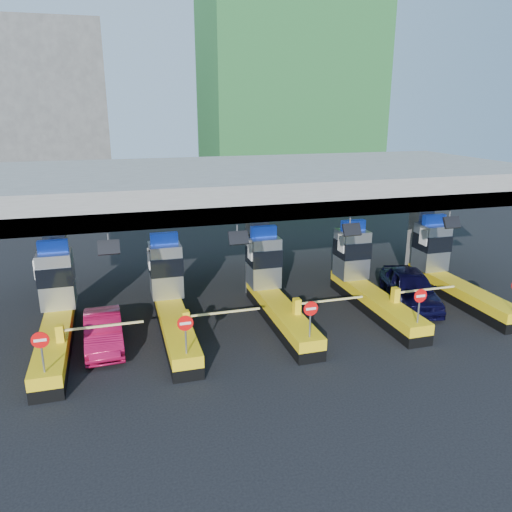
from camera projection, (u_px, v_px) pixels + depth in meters
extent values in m
plane|color=black|center=(274.00, 316.00, 24.70)|extent=(120.00, 120.00, 0.00)
cube|color=slate|center=(257.00, 181.00, 25.66)|extent=(28.00, 12.00, 1.50)
cube|color=#4C4C49|center=(296.00, 210.00, 20.53)|extent=(28.00, 0.60, 0.70)
cube|color=slate|center=(58.00, 262.00, 24.00)|extent=(1.00, 1.00, 5.50)
cube|color=slate|center=(257.00, 247.00, 26.67)|extent=(1.00, 1.00, 5.50)
cube|color=slate|center=(420.00, 234.00, 29.34)|extent=(1.00, 1.00, 5.50)
cylinder|color=slate|center=(108.00, 237.00, 18.70)|extent=(0.06, 0.06, 0.50)
cube|color=black|center=(109.00, 247.00, 18.62)|extent=(0.80, 0.38, 0.54)
cylinder|color=slate|center=(237.00, 228.00, 20.04)|extent=(0.06, 0.06, 0.50)
cube|color=black|center=(238.00, 238.00, 19.95)|extent=(0.80, 0.38, 0.54)
cylinder|color=slate|center=(350.00, 221.00, 21.37)|extent=(0.06, 0.06, 0.50)
cube|color=black|center=(352.00, 230.00, 21.29)|extent=(0.80, 0.38, 0.54)
cylinder|color=slate|center=(450.00, 214.00, 22.71)|extent=(0.06, 0.06, 0.50)
cube|color=black|center=(452.00, 222.00, 22.63)|extent=(0.80, 0.38, 0.54)
cube|color=black|center=(56.00, 346.00, 21.03)|extent=(1.20, 8.00, 0.50)
cube|color=#E5B70C|center=(55.00, 335.00, 20.89)|extent=(1.20, 8.00, 0.50)
cube|color=#9EA3A8|center=(57.00, 279.00, 23.02)|extent=(1.50, 1.50, 2.60)
cube|color=black|center=(56.00, 273.00, 22.92)|extent=(1.56, 1.56, 0.90)
cube|color=#0C2DBF|center=(53.00, 246.00, 22.57)|extent=(1.30, 0.35, 0.55)
cube|color=white|center=(35.00, 268.00, 22.33)|extent=(0.06, 0.70, 0.90)
cylinder|color=slate|center=(42.00, 355.00, 17.32)|extent=(0.07, 0.07, 1.30)
cylinder|color=red|center=(40.00, 340.00, 17.12)|extent=(0.60, 0.04, 0.60)
cube|color=white|center=(40.00, 340.00, 17.10)|extent=(0.42, 0.02, 0.10)
cube|color=#E5B70C|center=(60.00, 333.00, 19.71)|extent=(0.30, 0.35, 0.70)
cube|color=white|center=(103.00, 326.00, 20.12)|extent=(3.20, 0.08, 0.08)
cube|color=black|center=(175.00, 332.00, 22.37)|extent=(1.20, 8.00, 0.50)
cube|color=#E5B70C|center=(175.00, 322.00, 22.23)|extent=(1.20, 8.00, 0.50)
cube|color=#9EA3A8|center=(166.00, 270.00, 24.36)|extent=(1.50, 1.50, 2.60)
cube|color=black|center=(165.00, 264.00, 24.25)|extent=(1.56, 1.56, 0.90)
cube|color=#0C2DBF|center=(164.00, 238.00, 23.90)|extent=(1.30, 0.35, 0.55)
cube|color=white|center=(149.00, 259.00, 23.67)|extent=(0.06, 0.70, 0.90)
cylinder|color=slate|center=(186.00, 338.00, 18.66)|extent=(0.07, 0.07, 1.30)
cylinder|color=red|center=(185.00, 323.00, 18.46)|extent=(0.60, 0.04, 0.60)
cube|color=white|center=(185.00, 323.00, 18.43)|extent=(0.42, 0.02, 0.10)
cube|color=#E5B70C|center=(186.00, 319.00, 21.04)|extent=(0.30, 0.35, 0.70)
cube|color=white|center=(224.00, 312.00, 21.46)|extent=(3.20, 0.08, 0.08)
cube|color=black|center=(280.00, 319.00, 23.71)|extent=(1.20, 8.00, 0.50)
cube|color=#E5B70C|center=(281.00, 309.00, 23.56)|extent=(1.20, 8.00, 0.50)
cube|color=#9EA3A8|center=(263.00, 261.00, 25.69)|extent=(1.50, 1.50, 2.60)
cube|color=black|center=(264.00, 256.00, 25.59)|extent=(1.56, 1.56, 0.90)
cube|color=#0C2DBF|center=(264.00, 231.00, 25.24)|extent=(1.30, 0.35, 0.55)
cube|color=white|center=(250.00, 251.00, 25.00)|extent=(0.06, 0.70, 0.90)
cylinder|color=slate|center=(310.00, 322.00, 19.99)|extent=(0.07, 0.07, 1.30)
cylinder|color=red|center=(311.00, 309.00, 19.79)|extent=(0.60, 0.04, 0.60)
cube|color=white|center=(311.00, 309.00, 19.77)|extent=(0.42, 0.02, 0.10)
cube|color=#E5B70C|center=(297.00, 306.00, 22.38)|extent=(0.30, 0.35, 0.70)
cube|color=white|center=(331.00, 300.00, 22.79)|extent=(3.20, 0.08, 0.08)
cube|color=black|center=(375.00, 308.00, 25.04)|extent=(1.20, 8.00, 0.50)
cube|color=#E5B70C|center=(375.00, 298.00, 24.90)|extent=(1.20, 8.00, 0.50)
cube|color=#9EA3A8|center=(352.00, 254.00, 27.03)|extent=(1.50, 1.50, 2.60)
cube|color=black|center=(352.00, 248.00, 26.92)|extent=(1.56, 1.56, 0.90)
cube|color=#0C2DBF|center=(353.00, 225.00, 26.57)|extent=(1.30, 0.35, 0.55)
cube|color=white|center=(341.00, 244.00, 26.34)|extent=(0.06, 0.70, 0.90)
cylinder|color=slate|center=(419.00, 309.00, 21.33)|extent=(0.07, 0.07, 1.30)
cylinder|color=red|center=(420.00, 296.00, 21.13)|extent=(0.60, 0.04, 0.60)
cube|color=white|center=(421.00, 296.00, 21.11)|extent=(0.42, 0.02, 0.10)
cube|color=#E5B70C|center=(395.00, 295.00, 23.72)|extent=(0.30, 0.35, 0.70)
cube|color=white|center=(426.00, 290.00, 24.13)|extent=(3.20, 0.08, 0.08)
cube|color=black|center=(459.00, 298.00, 26.38)|extent=(1.20, 8.00, 0.50)
cube|color=#E5B70C|center=(460.00, 289.00, 26.23)|extent=(1.20, 8.00, 0.50)
cube|color=#9EA3A8|center=(431.00, 247.00, 28.36)|extent=(1.50, 1.50, 2.60)
cube|color=black|center=(432.00, 242.00, 28.26)|extent=(1.56, 1.56, 0.90)
cube|color=#0C2DBF|center=(434.00, 219.00, 27.91)|extent=(1.30, 0.35, 0.55)
cube|color=white|center=(423.00, 237.00, 27.67)|extent=(0.06, 0.70, 0.90)
cube|color=#E5B70C|center=(483.00, 285.00, 25.05)|extent=(0.30, 0.35, 0.70)
cube|color=white|center=(511.00, 280.00, 25.46)|extent=(3.20, 0.08, 0.08)
cube|color=#1E5926|center=(289.00, 67.00, 53.31)|extent=(18.00, 12.00, 28.00)
cube|color=#4C4C49|center=(37.00, 116.00, 51.48)|extent=(14.00, 10.00, 18.00)
imported|color=black|center=(410.00, 288.00, 25.87)|extent=(3.53, 5.83, 1.85)
imported|color=maroon|center=(103.00, 331.00, 21.31)|extent=(1.66, 4.43, 1.44)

